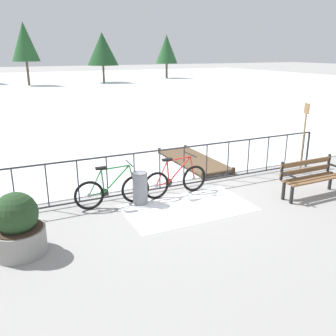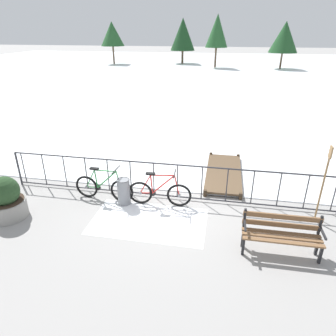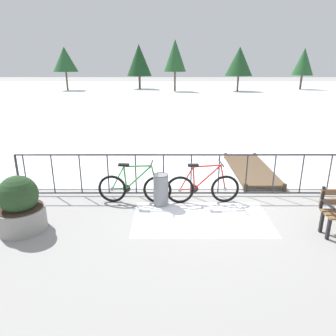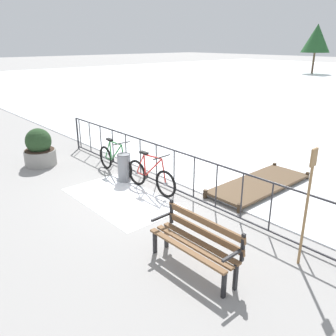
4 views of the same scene
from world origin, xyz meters
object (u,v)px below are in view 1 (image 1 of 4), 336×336
at_px(planter_with_shrub, 18,227).
at_px(oar_upright, 304,134).
at_px(bicycle_near_railing, 113,191).
at_px(bicycle_second, 176,180).
at_px(trash_bin, 140,188).
at_px(park_bench, 310,175).

bearing_deg(planter_with_shrub, oar_upright, 9.10).
xyz_separation_m(bicycle_near_railing, oar_upright, (5.51, -0.04, 0.77)).
distance_m(bicycle_second, planter_with_shrub, 3.84).
height_order(trash_bin, oar_upright, oar_upright).
height_order(park_bench, trash_bin, park_bench).
bearing_deg(bicycle_second, oar_upright, -0.56).
relative_size(park_bench, oar_upright, 0.81).
relative_size(bicycle_second, park_bench, 1.07).
bearing_deg(park_bench, bicycle_near_railing, 162.82).
height_order(bicycle_second, trash_bin, bicycle_second).
xyz_separation_m(trash_bin, oar_upright, (4.90, 0.07, 0.76)).
bearing_deg(planter_with_shrub, bicycle_near_railing, 31.30).
distance_m(bicycle_near_railing, bicycle_second, 1.57).
bearing_deg(bicycle_near_railing, park_bench, -17.18).
height_order(bicycle_near_railing, trash_bin, bicycle_near_railing).
height_order(bicycle_second, park_bench, bicycle_second).
xyz_separation_m(bicycle_near_railing, bicycle_second, (1.57, -0.00, 0.00)).
height_order(planter_with_shrub, oar_upright, oar_upright).
relative_size(bicycle_near_railing, park_bench, 1.07).
relative_size(park_bench, trash_bin, 2.19).
xyz_separation_m(bicycle_near_railing, trash_bin, (0.61, -0.11, 0.00)).
height_order(planter_with_shrub, trash_bin, planter_with_shrub).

